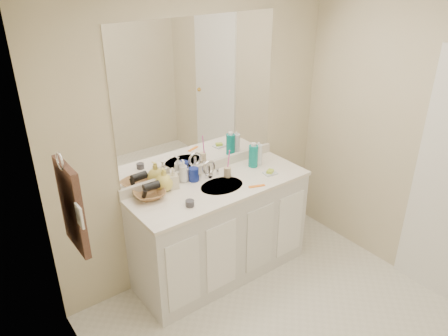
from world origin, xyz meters
TOP-DOWN VIEW (x-y plane):
  - wall_back at (0.00, 1.30)m, footprint 2.60×0.02m
  - wall_left at (-1.30, 0.00)m, footprint 0.02×2.60m
  - wall_right at (1.30, 0.00)m, footprint 0.02×2.60m
  - vanity_cabinet at (0.00, 1.02)m, footprint 1.50×0.55m
  - countertop at (0.00, 1.02)m, footprint 1.52×0.57m
  - backsplash at (0.00, 1.29)m, footprint 1.52×0.03m
  - sink_basin at (0.00, 1.00)m, footprint 0.37×0.37m
  - faucet at (0.00, 1.18)m, footprint 0.02×0.02m
  - mirror at (0.00, 1.29)m, footprint 1.48×0.01m
  - blue_mug at (-0.13, 1.21)m, footprint 0.09×0.09m
  - tan_cup at (0.14, 1.11)m, footprint 0.08×0.08m
  - toothbrush at (0.15, 1.11)m, footprint 0.01×0.04m
  - mouthwash_bottle at (0.43, 1.13)m, footprint 0.09×0.09m
  - clear_pump_bottle at (0.50, 1.13)m, footprint 0.09×0.09m
  - soap_dish at (0.45, 0.92)m, footprint 0.12×0.10m
  - green_soap at (0.45, 0.92)m, footprint 0.08×0.07m
  - orange_comb at (0.22, 0.82)m, footprint 0.14×0.07m
  - dark_jar at (-0.38, 0.89)m, footprint 0.08×0.08m
  - soap_bottle_white at (-0.21, 1.25)m, footprint 0.09×0.09m
  - soap_bottle_cream at (-0.33, 1.21)m, footprint 0.09×0.10m
  - soap_bottle_yellow at (-0.40, 1.22)m, footprint 0.17×0.17m
  - wicker_basket at (-0.55, 1.19)m, footprint 0.29×0.29m
  - hair_dryer at (-0.53, 1.19)m, footprint 0.13×0.07m
  - towel_ring at (-1.27, 0.77)m, footprint 0.01×0.11m
  - hand_towel at (-1.25, 0.77)m, footprint 0.04×0.32m
  - switch_plate at (-1.27, 0.57)m, footprint 0.01×0.08m

SIDE VIEW (x-z plane):
  - vanity_cabinet at x=0.00m, z-range 0.00..0.85m
  - countertop at x=0.00m, z-range 0.85..0.88m
  - sink_basin at x=0.00m, z-range 0.86..0.88m
  - orange_comb at x=0.22m, z-range 0.88..0.89m
  - soap_dish at x=0.45m, z-range 0.88..0.89m
  - dark_jar at x=-0.38m, z-range 0.88..0.93m
  - green_soap at x=0.45m, z-range 0.89..0.92m
  - wicker_basket at x=-0.55m, z-range 0.88..0.94m
  - backsplash at x=0.00m, z-range 0.88..0.96m
  - tan_cup at x=0.14m, z-range 0.88..0.96m
  - faucet at x=0.00m, z-range 0.88..0.99m
  - blue_mug at x=-0.13m, z-range 0.88..0.99m
  - soap_bottle_cream at x=-0.33m, z-range 0.88..1.05m
  - hair_dryer at x=-0.53m, z-range 0.94..1.00m
  - clear_pump_bottle at x=0.50m, z-range 0.88..1.06m
  - soap_bottle_yellow at x=-0.40m, z-range 0.88..1.06m
  - soap_bottle_white at x=-0.21m, z-range 0.88..1.07m
  - mouthwash_bottle at x=0.43m, z-range 0.88..1.07m
  - toothbrush at x=0.15m, z-range 0.94..1.12m
  - wall_back at x=0.00m, z-range 0.00..2.40m
  - wall_left at x=-1.30m, z-range 0.00..2.40m
  - wall_right at x=1.30m, z-range 0.00..2.40m
  - hand_towel at x=-1.25m, z-range 0.98..1.52m
  - switch_plate at x=-1.27m, z-range 1.24..1.36m
  - towel_ring at x=-1.27m, z-range 1.49..1.61m
  - mirror at x=0.00m, z-range 0.96..2.16m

